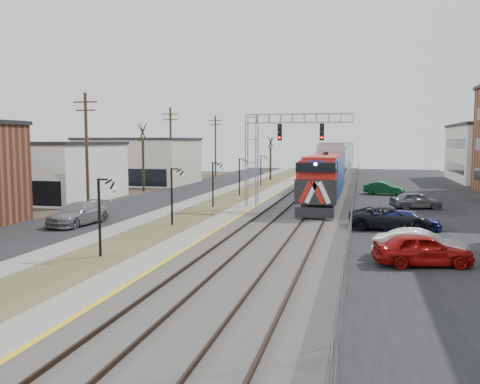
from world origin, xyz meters
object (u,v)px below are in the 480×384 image
(train, at_px, (340,160))
(car_lot_b, at_px, (420,246))
(signal_gantry, at_px, (271,144))
(car_lot_a, at_px, (422,250))

(train, relative_size, car_lot_b, 19.24)
(train, xyz_separation_m, signal_gantry, (-4.28, -38.12, 2.67))
(car_lot_b, bearing_deg, car_lot_a, -170.62)
(train, distance_m, signal_gantry, 38.45)
(train, xyz_separation_m, car_lot_a, (6.08, -56.29, -2.15))
(car_lot_b, bearing_deg, train, 17.61)
(signal_gantry, bearing_deg, train, 83.59)
(train, height_order, car_lot_b, train)
(signal_gantry, xyz_separation_m, car_lot_a, (10.36, -18.18, -4.82))
(car_lot_a, height_order, car_lot_b, car_lot_a)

